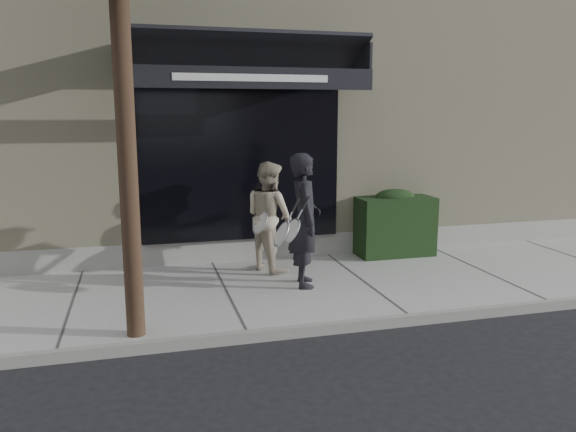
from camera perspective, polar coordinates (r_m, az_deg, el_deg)
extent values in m
plane|color=black|center=(8.41, 7.42, -7.17)|extent=(80.00, 80.00, 0.00)
cube|color=gray|center=(8.39, 7.43, -6.78)|extent=(20.00, 3.00, 0.12)
cube|color=gray|center=(7.06, 12.29, -10.23)|extent=(20.00, 0.10, 0.14)
cube|color=beige|center=(12.77, -0.98, 11.46)|extent=(14.00, 7.00, 5.50)
cube|color=gray|center=(9.87, 3.71, -2.92)|extent=(14.02, 0.42, 0.50)
cube|color=black|center=(9.11, -4.89, 5.82)|extent=(3.20, 0.30, 2.60)
cube|color=gray|center=(9.12, -15.04, 5.50)|extent=(0.08, 0.40, 2.60)
cube|color=gray|center=(9.66, 4.39, 6.09)|extent=(0.08, 0.40, 2.60)
cube|color=gray|center=(9.25, -5.19, 14.19)|extent=(3.36, 0.40, 0.12)
cube|color=black|center=(8.58, -4.38, 16.23)|extent=(3.60, 1.03, 0.55)
cube|color=black|center=(8.06, -3.67, 13.83)|extent=(3.60, 0.05, 0.30)
cube|color=white|center=(8.03, -3.62, 13.85)|extent=(2.20, 0.01, 0.10)
cube|color=black|center=(8.43, -16.80, 15.39)|extent=(0.04, 1.00, 0.45)
cube|color=black|center=(9.08, 7.15, 15.37)|extent=(0.04, 1.00, 0.45)
cube|color=black|center=(9.79, 10.69, -0.97)|extent=(1.30, 0.70, 1.00)
ellipsoid|color=black|center=(9.71, 10.79, 1.92)|extent=(0.71, 0.38, 0.27)
cylinder|color=black|center=(6.09, -16.18, 8.78)|extent=(0.20, 0.20, 4.80)
imported|color=black|center=(7.82, 1.70, -0.43)|extent=(0.56, 0.75, 1.87)
torus|color=silver|center=(7.42, 0.35, -1.53)|extent=(0.25, 0.34, 0.27)
cylinder|color=silver|center=(7.42, 0.35, -1.53)|extent=(0.21, 0.30, 0.23)
cylinder|color=silver|center=(7.42, 0.35, -1.53)|extent=(0.16, 0.06, 0.11)
cylinder|color=black|center=(7.42, 0.35, -1.53)|extent=(0.19, 0.08, 0.13)
torus|color=silver|center=(7.34, -0.65, -1.83)|extent=(0.20, 0.32, 0.28)
cylinder|color=silver|center=(7.34, -0.65, -1.83)|extent=(0.16, 0.28, 0.24)
cylinder|color=silver|center=(7.34, -0.65, -1.83)|extent=(0.17, 0.04, 0.10)
cylinder|color=black|center=(7.34, -0.65, -1.83)|extent=(0.19, 0.06, 0.12)
imported|color=#B3A68F|center=(8.61, -1.92, -0.03)|extent=(0.92, 1.01, 1.69)
torus|color=silver|center=(8.34, -2.85, -0.66)|extent=(0.26, 0.34, 0.28)
cylinder|color=silver|center=(8.34, -2.85, -0.66)|extent=(0.21, 0.30, 0.24)
cylinder|color=silver|center=(8.34, -2.85, -0.66)|extent=(0.16, 0.07, 0.10)
cylinder|color=black|center=(8.34, -2.85, -0.66)|extent=(0.19, 0.09, 0.12)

